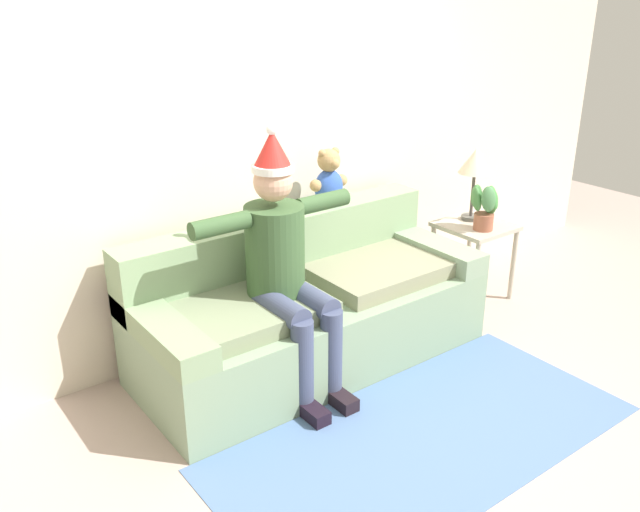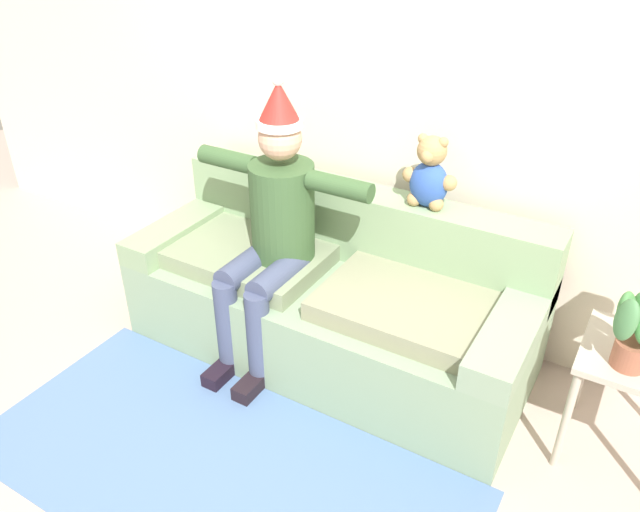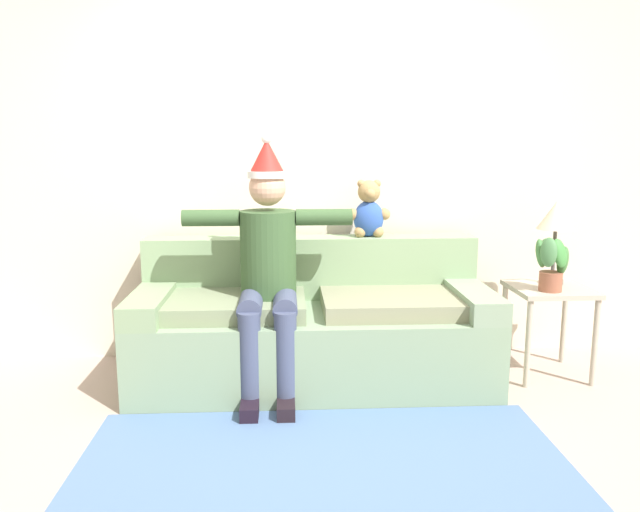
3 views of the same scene
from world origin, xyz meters
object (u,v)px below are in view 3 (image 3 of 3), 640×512
table_lamp (556,219)px  couch (313,326)px  side_table (549,302)px  potted_plant (551,263)px  person_seated (268,263)px  teddy_bear (369,211)px

table_lamp → couch: bearing=-177.2°
side_table → table_lamp: bearing=61.5°
potted_plant → table_lamp: bearing=63.1°
person_seated → table_lamp: person_seated is taller
table_lamp → potted_plant: (-0.10, -0.21, -0.24)m
couch → person_seated: 0.55m
couch → table_lamp: (1.57, 0.08, 0.66)m
couch → table_lamp: table_lamp is taller
couch → side_table: (1.52, -0.02, 0.14)m
potted_plant → teddy_bear: bearing=159.1°
couch → person_seated: (-0.27, -0.17, 0.45)m
couch → table_lamp: bearing=2.8°
person_seated → teddy_bear: 0.84m
person_seated → table_lamp: 1.88m
person_seated → teddy_bear: person_seated is taller
person_seated → potted_plant: (1.74, 0.04, -0.03)m
person_seated → teddy_bear: bearing=34.3°
person_seated → side_table: person_seated is taller
couch → teddy_bear: teddy_bear is taller
couch → side_table: size_ratio=3.77×
teddy_bear → side_table: (1.13, -0.30, -0.56)m
person_seated → side_table: bearing=4.6°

